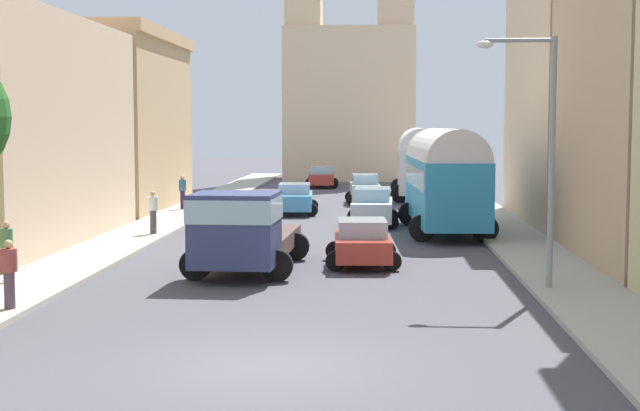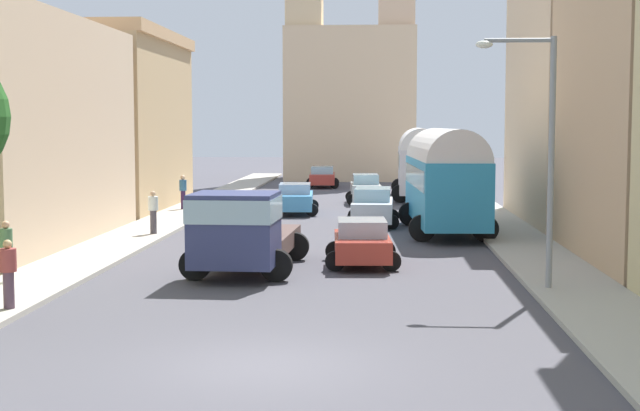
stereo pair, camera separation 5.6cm
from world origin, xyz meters
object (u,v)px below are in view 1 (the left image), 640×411
object	(u,v)px
parked_bus_1	(419,160)
car_3	(372,207)
pedestrian_2	(183,191)
cargo_truck_0	(243,229)
car_4	(365,189)
car_2	(362,242)
pedestrian_3	(7,249)
parked_bus_0	(445,176)
car_1	(322,177)
car_0	(295,198)
streetlamp_near	(541,139)
pedestrian_0	(9,272)
pedestrian_1	(153,211)

from	to	relation	value
parked_bus_1	car_3	distance (m)	14.92
parked_bus_1	pedestrian_2	distance (m)	15.10
parked_bus_1	cargo_truck_0	bearing A→B (deg)	-103.00
car_4	car_2	bearing A→B (deg)	-89.63
pedestrian_3	parked_bus_0	bearing A→B (deg)	46.08
parked_bus_1	car_1	world-z (taller)	parked_bus_1
parked_bus_1	cargo_truck_0	distance (m)	28.47
car_0	car_1	world-z (taller)	car_0
car_0	streetlamp_near	distance (m)	22.31
car_0	car_4	xyz separation A→B (m)	(3.36, 5.99, 0.05)
pedestrian_2	pedestrian_3	distance (m)	21.38
cargo_truck_0	car_2	bearing A→B (deg)	29.16
car_2	car_3	xyz separation A→B (m)	(0.29, 11.21, 0.09)
car_4	pedestrian_0	world-z (taller)	pedestrian_0
car_2	car_4	world-z (taller)	car_4
parked_bus_0	pedestrian_2	xyz separation A→B (m)	(-12.36, 8.26, -1.26)
parked_bus_1	pedestrian_1	world-z (taller)	parked_bus_1
car_2	parked_bus_1	bearing A→B (deg)	83.43
parked_bus_1	car_2	distance (m)	26.03
pedestrian_3	streetlamp_near	xyz separation A→B (m)	(14.06, 0.11, 2.95)
parked_bus_0	pedestrian_2	world-z (taller)	parked_bus_0
pedestrian_1	car_2	bearing A→B (deg)	-38.97
car_2	car_3	bearing A→B (deg)	88.52
pedestrian_2	cargo_truck_0	bearing A→B (deg)	-73.06
pedestrian_0	streetlamp_near	distance (m)	13.45
pedestrian_3	cargo_truck_0	bearing A→B (deg)	22.91
pedestrian_0	parked_bus_0	bearing A→B (deg)	55.93
cargo_truck_0	pedestrian_3	world-z (taller)	cargo_truck_0
parked_bus_0	car_4	bearing A→B (deg)	103.86
car_0	car_2	world-z (taller)	car_0
car_0	car_4	distance (m)	6.86
car_1	car_2	bearing A→B (deg)	-84.68
car_1	car_4	xyz separation A→B (m)	(3.11, -12.74, 0.07)
car_3	pedestrian_3	xyz separation A→B (m)	(-9.73, -15.66, 0.21)
car_0	pedestrian_2	xyz separation A→B (m)	(-5.67, 0.74, 0.29)
pedestrian_3	pedestrian_0	bearing A→B (deg)	-67.18
streetlamp_near	cargo_truck_0	bearing A→B (deg)	163.24
pedestrian_3	car_3	bearing A→B (deg)	58.16
streetlamp_near	car_1	bearing A→B (deg)	101.35
cargo_truck_0	car_3	world-z (taller)	cargo_truck_0
parked_bus_1	car_3	size ratio (longest dim) A/B	2.15
car_1	pedestrian_2	bearing A→B (deg)	-108.21
car_2	pedestrian_3	bearing A→B (deg)	-154.74
car_3	pedestrian_0	size ratio (longest dim) A/B	2.48
cargo_truck_0	pedestrian_1	xyz separation A→B (m)	(-4.72, 8.51, -0.30)
streetlamp_near	car_3	bearing A→B (deg)	105.59
pedestrian_0	car_0	bearing A→B (deg)	79.43
parked_bus_1	streetlamp_near	world-z (taller)	streetlamp_near
car_4	car_0	bearing A→B (deg)	-119.29
car_3	car_4	distance (m)	10.97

